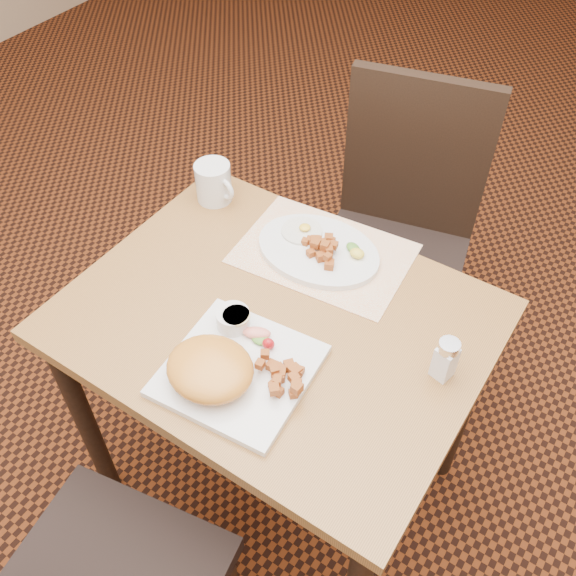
# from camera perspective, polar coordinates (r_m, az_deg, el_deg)

# --- Properties ---
(ground) EXTENTS (8.00, 8.00, 0.00)m
(ground) POSITION_cam_1_polar(r_m,az_deg,el_deg) (2.03, -0.82, -16.40)
(ground) COLOR black
(ground) RESTS_ON ground
(table) EXTENTS (0.90, 0.70, 0.75)m
(table) POSITION_cam_1_polar(r_m,az_deg,el_deg) (1.49, -1.08, -5.22)
(table) COLOR #9C6630
(table) RESTS_ON ground
(chair_far) EXTENTS (0.51, 0.51, 0.97)m
(chair_far) POSITION_cam_1_polar(r_m,az_deg,el_deg) (1.96, 9.88, 5.41)
(chair_far) COLOR black
(chair_far) RESTS_ON ground
(placemat) EXTENTS (0.42, 0.32, 0.00)m
(placemat) POSITION_cam_1_polar(r_m,az_deg,el_deg) (1.54, 3.19, 3.08)
(placemat) COLOR white
(placemat) RESTS_ON table
(plate_square) EXTENTS (0.30, 0.30, 0.02)m
(plate_square) POSITION_cam_1_polar(r_m,az_deg,el_deg) (1.31, -4.39, -7.32)
(plate_square) COLOR silver
(plate_square) RESTS_ON table
(plate_oval) EXTENTS (0.31, 0.23, 0.02)m
(plate_oval) POSITION_cam_1_polar(r_m,az_deg,el_deg) (1.53, 2.70, 3.35)
(plate_oval) COLOR silver
(plate_oval) RESTS_ON placemat
(hollandaise_mound) EXTENTS (0.18, 0.16, 0.07)m
(hollandaise_mound) POSITION_cam_1_polar(r_m,az_deg,el_deg) (1.27, -6.99, -7.13)
(hollandaise_mound) COLOR orange
(hollandaise_mound) RESTS_ON plate_square
(ramekin) EXTENTS (0.07, 0.07, 0.04)m
(ramekin) POSITION_cam_1_polar(r_m,az_deg,el_deg) (1.36, -4.88, -2.72)
(ramekin) COLOR silver
(ramekin) RESTS_ON plate_square
(garnish_sq) EXTENTS (0.09, 0.05, 0.03)m
(garnish_sq) POSITION_cam_1_polar(r_m,az_deg,el_deg) (1.33, -2.48, -4.35)
(garnish_sq) COLOR #387223
(garnish_sq) RESTS_ON plate_square
(fried_egg) EXTENTS (0.10, 0.10, 0.02)m
(fried_egg) POSITION_cam_1_polar(r_m,az_deg,el_deg) (1.57, 1.27, 5.16)
(fried_egg) COLOR white
(fried_egg) RESTS_ON plate_oval
(garnish_ov) EXTENTS (0.06, 0.05, 0.02)m
(garnish_ov) POSITION_cam_1_polar(r_m,az_deg,el_deg) (1.52, 6.02, 3.28)
(garnish_ov) COLOR #387223
(garnish_ov) RESTS_ON plate_oval
(salt_shaker) EXTENTS (0.05, 0.05, 0.10)m
(salt_shaker) POSITION_cam_1_polar(r_m,az_deg,el_deg) (1.30, 13.83, -6.12)
(salt_shaker) COLOR white
(salt_shaker) RESTS_ON table
(coffee_mug) EXTENTS (0.12, 0.09, 0.10)m
(coffee_mug) POSITION_cam_1_polar(r_m,az_deg,el_deg) (1.68, -6.59, 9.29)
(coffee_mug) COLOR silver
(coffee_mug) RESTS_ON table
(home_fries_sq) EXTENTS (0.12, 0.10, 0.04)m
(home_fries_sq) POSITION_cam_1_polar(r_m,az_deg,el_deg) (1.27, -0.46, -7.83)
(home_fries_sq) COLOR #AD541B
(home_fries_sq) RESTS_ON plate_square
(home_fries_ov) EXTENTS (0.11, 0.10, 0.04)m
(home_fries_ov) POSITION_cam_1_polar(r_m,az_deg,el_deg) (1.51, 3.03, 3.64)
(home_fries_ov) COLOR #AD541B
(home_fries_ov) RESTS_ON plate_oval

